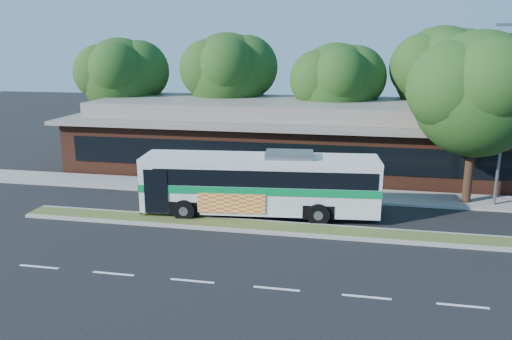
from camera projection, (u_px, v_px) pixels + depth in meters
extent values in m
plane|color=black|center=(294.00, 235.00, 21.74)|extent=(120.00, 120.00, 0.00)
cube|color=#505926|center=(296.00, 229.00, 22.29)|extent=(26.00, 1.10, 0.15)
cube|color=gray|center=(308.00, 193.00, 27.82)|extent=(44.00, 2.60, 0.12)
cube|color=black|center=(54.00, 165.00, 34.61)|extent=(14.00, 12.00, 0.01)
cube|color=#4F2619|center=(317.00, 143.00, 33.72)|extent=(32.00, 10.00, 3.20)
cube|color=gray|center=(318.00, 118.00, 33.31)|extent=(33.20, 11.20, 0.24)
cube|color=gray|center=(318.00, 109.00, 33.15)|extent=(30.00, 8.00, 1.00)
cube|color=black|center=(311.00, 158.00, 28.91)|extent=(30.00, 0.06, 1.60)
cylinder|color=slate|center=(504.00, 120.00, 24.57)|extent=(0.16, 0.16, 9.00)
cube|color=slate|center=(506.00, 25.00, 23.55)|extent=(0.90, 0.18, 0.14)
cylinder|color=black|center=(124.00, 126.00, 38.33)|extent=(0.44, 0.44, 3.99)
sphere|color=#224216|center=(121.00, 77.00, 37.42)|extent=(5.80, 5.80, 5.80)
sphere|color=#224216|center=(139.00, 71.00, 37.48)|extent=(4.52, 4.52, 4.52)
cylinder|color=black|center=(228.00, 126.00, 37.76)|extent=(0.44, 0.44, 4.20)
sphere|color=#224216|center=(227.00, 74.00, 36.82)|extent=(6.00, 6.00, 6.00)
sphere|color=#224216|center=(246.00, 67.00, 36.88)|extent=(4.68, 4.68, 4.68)
cylinder|color=black|center=(334.00, 135.00, 35.37)|extent=(0.44, 0.44, 3.78)
sphere|color=#224216|center=(336.00, 84.00, 34.50)|extent=(5.60, 5.60, 5.60)
sphere|color=#224216|center=(355.00, 77.00, 34.56)|extent=(4.37, 4.37, 4.37)
cylinder|color=black|center=(435.00, 131.00, 34.94)|extent=(0.44, 0.44, 4.41)
sphere|color=#224216|center=(441.00, 72.00, 33.95)|extent=(6.20, 6.20, 6.20)
sphere|color=#224216|center=(462.00, 65.00, 34.02)|extent=(4.84, 4.84, 4.84)
cube|color=silver|center=(260.00, 183.00, 24.00)|extent=(11.41, 3.47, 2.58)
cube|color=black|center=(266.00, 173.00, 23.85)|extent=(10.52, 3.43, 0.78)
cube|color=silver|center=(260.00, 159.00, 23.72)|extent=(11.43, 3.49, 0.24)
cube|color=#057D3D|center=(260.00, 185.00, 24.02)|extent=(11.47, 3.53, 0.36)
cube|color=black|center=(145.00, 174.00, 24.45)|extent=(0.26, 2.10, 1.60)
cube|color=black|center=(379.00, 174.00, 23.33)|extent=(0.25, 1.95, 1.03)
cube|color=#EA4945|center=(231.00, 203.00, 23.09)|extent=(3.17, 0.36, 0.94)
cube|color=slate|center=(289.00, 155.00, 23.53)|extent=(2.38, 1.71, 0.28)
cylinder|color=black|center=(184.00, 210.00, 23.46)|extent=(1.06, 0.44, 1.03)
cylinder|color=black|center=(195.00, 196.00, 25.72)|extent=(1.06, 0.44, 1.03)
cylinder|color=black|center=(318.00, 214.00, 22.87)|extent=(1.06, 0.44, 1.03)
cylinder|color=black|center=(317.00, 199.00, 25.14)|extent=(1.06, 0.44, 1.03)
imported|color=#9EA0A5|center=(149.00, 162.00, 32.29)|extent=(5.43, 3.44, 1.47)
cylinder|color=black|center=(469.00, 168.00, 25.63)|extent=(0.44, 0.44, 3.81)
sphere|color=#224216|center=(477.00, 94.00, 24.71)|extent=(6.27, 6.27, 6.27)
sphere|color=#224216|center=(506.00, 84.00, 24.78)|extent=(4.89, 4.89, 4.89)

